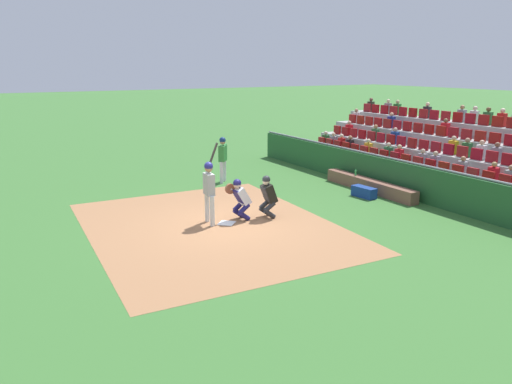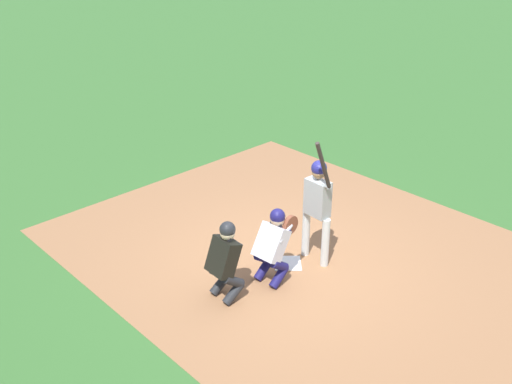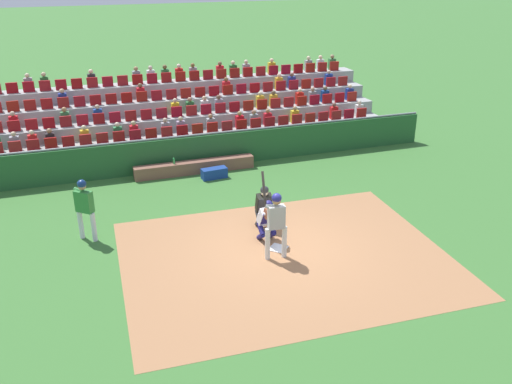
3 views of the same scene
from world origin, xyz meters
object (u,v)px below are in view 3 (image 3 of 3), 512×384
(on_deck_batter, at_px, (84,203))
(catcher_crouching, at_px, (267,218))
(water_bottle_on_bench, at_px, (174,161))
(dugout_bench, at_px, (195,167))
(home_plate_marker, at_px, (278,248))
(equipment_duffel_bag, at_px, (214,173))
(home_plate_umpire, at_px, (264,204))
(batter_at_plate, at_px, (276,218))

(on_deck_batter, bearing_deg, catcher_crouching, 159.67)
(water_bottle_on_bench, bearing_deg, catcher_crouching, 104.07)
(dugout_bench, distance_m, water_bottle_on_bench, 0.81)
(home_plate_marker, height_order, catcher_crouching, catcher_crouching)
(water_bottle_on_bench, relative_size, equipment_duffel_bag, 0.24)
(home_plate_umpire, relative_size, on_deck_batter, 0.74)
(catcher_crouching, height_order, water_bottle_on_bench, catcher_crouching)
(dugout_bench, bearing_deg, water_bottle_on_bench, 0.73)
(catcher_crouching, relative_size, water_bottle_on_bench, 5.89)
(catcher_crouching, height_order, home_plate_umpire, home_plate_umpire)
(batter_at_plate, height_order, catcher_crouching, batter_at_plate)
(batter_at_plate, bearing_deg, equipment_duffel_bag, -89.56)
(catcher_crouching, relative_size, dugout_bench, 0.29)
(home_plate_umpire, xyz_separation_m, on_deck_batter, (4.79, -0.87, 0.37))
(batter_at_plate, distance_m, on_deck_batter, 5.18)
(water_bottle_on_bench, relative_size, on_deck_batter, 0.12)
(batter_at_plate, height_order, equipment_duffel_bag, batter_at_plate)
(batter_at_plate, bearing_deg, catcher_crouching, -96.34)
(home_plate_umpire, distance_m, on_deck_batter, 4.88)
(home_plate_marker, distance_m, water_bottle_on_bench, 6.33)
(dugout_bench, height_order, on_deck_batter, on_deck_batter)
(catcher_crouching, distance_m, on_deck_batter, 4.89)
(home_plate_umpire, xyz_separation_m, water_bottle_on_bench, (1.62, -4.78, -0.16))
(dugout_bench, xyz_separation_m, on_deck_batter, (3.91, 3.92, 0.86))
(batter_at_plate, xyz_separation_m, on_deck_batter, (4.47, -2.61, -0.05))
(water_bottle_on_bench, xyz_separation_m, equipment_duffel_bag, (-1.26, 0.70, -0.37))
(home_plate_marker, height_order, water_bottle_on_bench, water_bottle_on_bench)
(batter_at_plate, relative_size, catcher_crouching, 1.82)
(home_plate_umpire, relative_size, equipment_duffel_bag, 1.47)
(home_plate_marker, bearing_deg, catcher_crouching, -74.37)
(home_plate_marker, bearing_deg, batter_at_plate, 59.28)
(home_plate_marker, distance_m, equipment_duffel_bag, 5.43)
(home_plate_umpire, height_order, dugout_bench, home_plate_umpire)
(water_bottle_on_bench, bearing_deg, batter_at_plate, 101.31)
(home_plate_marker, height_order, on_deck_batter, on_deck_batter)
(catcher_crouching, distance_m, dugout_bench, 5.68)
(equipment_duffel_bag, bearing_deg, batter_at_plate, 84.85)
(home_plate_marker, distance_m, batter_at_plate, 1.21)
(batter_at_plate, xyz_separation_m, dugout_bench, (0.56, -6.53, -0.91))
(home_plate_marker, xyz_separation_m, home_plate_umpire, (-0.07, -1.33, 0.69))
(water_bottle_on_bench, bearing_deg, home_plate_marker, 104.20)
(home_plate_marker, height_order, dugout_bench, dugout_bench)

